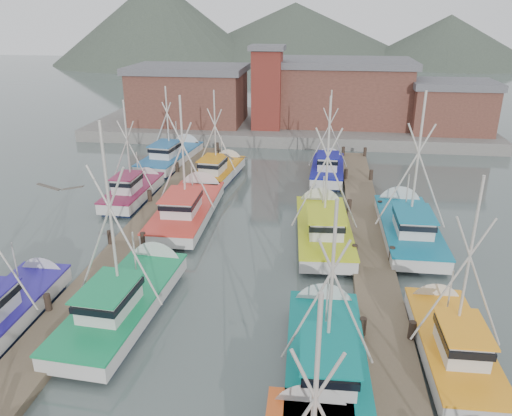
# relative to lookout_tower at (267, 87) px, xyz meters

# --- Properties ---
(ground) EXTENTS (260.00, 260.00, 0.00)m
(ground) POSITION_rel_lookout_tower_xyz_m (2.00, -33.00, -5.55)
(ground) COLOR #465451
(ground) RESTS_ON ground
(dock_left) EXTENTS (2.30, 46.00, 1.50)m
(dock_left) POSITION_rel_lookout_tower_xyz_m (-5.00, -28.96, -5.34)
(dock_left) COLOR brown
(dock_left) RESTS_ON ground
(dock_right) EXTENTS (2.30, 46.00, 1.50)m
(dock_right) POSITION_rel_lookout_tower_xyz_m (9.00, -28.96, -5.34)
(dock_right) COLOR brown
(dock_right) RESTS_ON ground
(quay) EXTENTS (44.00, 16.00, 1.20)m
(quay) POSITION_rel_lookout_tower_xyz_m (2.00, 4.00, -4.95)
(quay) COLOR gray
(quay) RESTS_ON ground
(shed_left) EXTENTS (12.72, 8.48, 6.20)m
(shed_left) POSITION_rel_lookout_tower_xyz_m (-9.00, 2.00, -1.21)
(shed_left) COLOR brown
(shed_left) RESTS_ON quay
(shed_center) EXTENTS (14.84, 9.54, 6.90)m
(shed_center) POSITION_rel_lookout_tower_xyz_m (8.00, 4.00, -0.86)
(shed_center) COLOR brown
(shed_center) RESTS_ON quay
(shed_right) EXTENTS (8.48, 6.36, 5.20)m
(shed_right) POSITION_rel_lookout_tower_xyz_m (19.00, 1.00, -1.71)
(shed_right) COLOR brown
(shed_right) RESTS_ON quay
(lookout_tower) EXTENTS (3.60, 3.60, 8.50)m
(lookout_tower) POSITION_rel_lookout_tower_xyz_m (0.00, 0.00, 0.00)
(lookout_tower) COLOR maroon
(lookout_tower) RESTS_ON quay
(distant_hills) EXTENTS (175.00, 140.00, 42.00)m
(distant_hills) POSITION_rel_lookout_tower_xyz_m (-10.76, 89.59, -5.55)
(distant_hills) COLOR #444F41
(distant_hills) RESTS_ON ground
(boat_4) EXTENTS (4.01, 9.81, 9.97)m
(boat_4) POSITION_rel_lookout_tower_xyz_m (-2.60, -34.00, -4.87)
(boat_4) COLOR #0F1833
(boat_4) RESTS_ON ground
(boat_5) EXTENTS (3.40, 9.54, 8.25)m
(boat_5) POSITION_rel_lookout_tower_xyz_m (6.48, -36.94, -4.87)
(boat_5) COLOR #0F1833
(boat_5) RESTS_ON ground
(boat_6) EXTENTS (3.45, 8.16, 8.47)m
(boat_6) POSITION_rel_lookout_tower_xyz_m (-7.57, -35.38, -4.87)
(boat_6) COLOR #0F1833
(boat_6) RESTS_ON ground
(boat_7) EXTENTS (3.41, 8.08, 8.50)m
(boat_7) POSITION_rel_lookout_tower_xyz_m (11.42, -35.32, -4.87)
(boat_7) COLOR #0F1833
(boat_7) RESTS_ON ground
(boat_8) EXTENTS (3.83, 10.37, 9.27)m
(boat_8) POSITION_rel_lookout_tower_xyz_m (-2.71, -22.56, -4.87)
(boat_8) COLOR #0F1833
(boat_8) RESTS_ON ground
(boat_9) EXTENTS (3.93, 10.09, 9.67)m
(boat_9) POSITION_rel_lookout_tower_xyz_m (6.26, -24.63, -4.87)
(boat_9) COLOR #0F1833
(boat_9) RESTS_ON ground
(boat_10) EXTENTS (3.24, 7.82, 7.98)m
(boat_10) POSITION_rel_lookout_tower_xyz_m (-7.56, -19.70, -4.87)
(boat_10) COLOR #0F1833
(boat_10) RESTS_ON ground
(boat_11) EXTENTS (4.10, 10.04, 9.97)m
(boat_11) POSITION_rel_lookout_tower_xyz_m (11.40, -23.77, -4.87)
(boat_11) COLOR #0F1833
(boat_11) RESTS_ON ground
(boat_12) EXTENTS (3.51, 8.81, 8.10)m
(boat_12) POSITION_rel_lookout_tower_xyz_m (-2.34, -14.43, -4.87)
(boat_12) COLOR #0F1833
(boat_12) RESTS_ON ground
(boat_13) EXTENTS (3.18, 8.30, 7.90)m
(boat_13) POSITION_rel_lookout_tower_xyz_m (6.56, -12.31, -4.87)
(boat_13) COLOR #0F1833
(boat_13) RESTS_ON ground
(boat_14) EXTENTS (3.99, 9.88, 7.89)m
(boat_14) POSITION_rel_lookout_tower_xyz_m (-7.44, -10.27, -4.87)
(boat_14) COLOR #0F1833
(boat_14) RESTS_ON ground
(gull_near) EXTENTS (1.55, 0.62, 0.24)m
(gull_near) POSITION_rel_lookout_tower_xyz_m (-2.06, -39.24, 2.38)
(gull_near) COLOR gray
(gull_near) RESTS_ON ground
(gull_far) EXTENTS (1.46, 0.64, 0.24)m
(gull_far) POSITION_rel_lookout_tower_xyz_m (1.25, -26.54, -0.09)
(gull_far) COLOR gray
(gull_far) RESTS_ON ground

